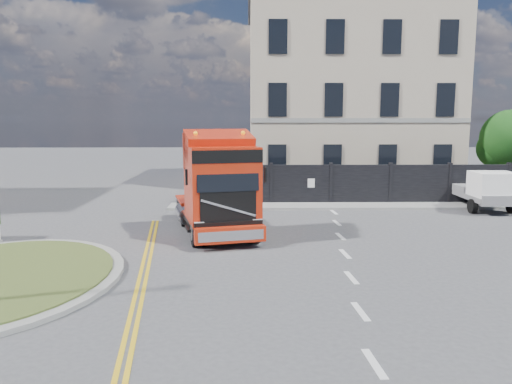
{
  "coord_description": "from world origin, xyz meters",
  "views": [
    {
      "loc": [
        -0.12,
        -15.83,
        4.28
      ],
      "look_at": [
        0.12,
        1.05,
        1.8
      ],
      "focal_mm": 35.0,
      "sensor_mm": 36.0,
      "label": 1
    }
  ],
  "objects": [
    {
      "name": "flatbed_pickup",
      "position": [
        11.0,
        6.99,
        1.02
      ],
      "size": [
        2.03,
        4.57,
        1.89
      ],
      "rotation": [
        0.0,
        0.0,
        -0.02
      ],
      "color": "slate",
      "rests_on": "ground"
    },
    {
      "name": "pavement_far",
      "position": [
        6.0,
        8.1,
        0.06
      ],
      "size": [
        20.0,
        1.6,
        0.12
      ],
      "primitive_type": "cube",
      "color": "gray",
      "rests_on": "ground"
    },
    {
      "name": "ground",
      "position": [
        0.0,
        0.0,
        0.0
      ],
      "size": [
        120.0,
        120.0,
        0.0
      ],
      "primitive_type": "plane",
      "color": "#424244",
      "rests_on": "ground"
    },
    {
      "name": "hoarding_fence",
      "position": [
        6.55,
        9.0,
        1.0
      ],
      "size": [
        18.8,
        0.25,
        2.0
      ],
      "color": "black",
      "rests_on": "ground"
    },
    {
      "name": "tree",
      "position": [
        14.38,
        12.1,
        3.05
      ],
      "size": [
        3.2,
        3.2,
        4.8
      ],
      "color": "#382619",
      "rests_on": "ground"
    },
    {
      "name": "truck",
      "position": [
        -1.23,
        2.18,
        1.69
      ],
      "size": [
        3.75,
        6.66,
        3.77
      ],
      "rotation": [
        0.0,
        0.0,
        0.24
      ],
      "color": "black",
      "rests_on": "ground"
    },
    {
      "name": "georgian_building",
      "position": [
        6.0,
        16.5,
        5.77
      ],
      "size": [
        12.3,
        10.3,
        12.8
      ],
      "color": "#B4A78F",
      "rests_on": "ground"
    }
  ]
}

